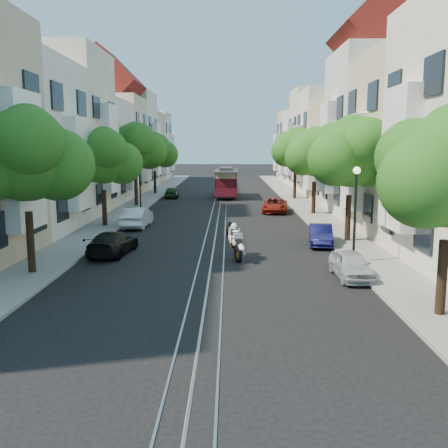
{
  "coord_description": "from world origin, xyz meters",
  "views": [
    {
      "loc": [
        0.79,
        -17.62,
        5.16
      ],
      "look_at": [
        0.55,
        5.76,
        1.5
      ],
      "focal_mm": 40.0,
      "sensor_mm": 36.0,
      "label": 1
    }
  ],
  "objects_px": {
    "lamp_east": "(356,200)",
    "lamp_west": "(140,175)",
    "tree_e_d": "(296,149)",
    "tree_w_a": "(27,157)",
    "sportbike_rider": "(235,239)",
    "parked_car_e_far": "(275,205)",
    "tree_w_c": "(136,147)",
    "parked_car_e_mid": "(321,235)",
    "parked_car_e_near": "(351,265)",
    "parked_car_w_far": "(172,192)",
    "tree_e_c": "(316,154)",
    "tree_w_d": "(155,151)",
    "parked_car_w_near": "(113,243)",
    "parked_car_w_mid": "(137,217)",
    "cable_car": "(226,181)",
    "tree_e_b": "(352,154)",
    "tree_w_b": "(103,158)"
  },
  "relations": [
    {
      "from": "tree_w_b",
      "to": "parked_car_w_far",
      "type": "xyz_separation_m",
      "value": [
        2.18,
        18.27,
        -3.85
      ]
    },
    {
      "from": "parked_car_e_near",
      "to": "parked_car_e_mid",
      "type": "xyz_separation_m",
      "value": [
        0.0,
        6.62,
        0.0
      ]
    },
    {
      "from": "tree_e_d",
      "to": "tree_w_c",
      "type": "relative_size",
      "value": 0.97
    },
    {
      "from": "tree_w_c",
      "to": "lamp_west",
      "type": "height_order",
      "value": "tree_w_c"
    },
    {
      "from": "parked_car_e_far",
      "to": "parked_car_e_mid",
      "type": "bearing_deg",
      "value": -77.17
    },
    {
      "from": "sportbike_rider",
      "to": "parked_car_e_far",
      "type": "relative_size",
      "value": 0.55
    },
    {
      "from": "tree_w_d",
      "to": "tree_e_c",
      "type": "bearing_deg",
      "value": -48.01
    },
    {
      "from": "tree_e_d",
      "to": "parked_car_w_far",
      "type": "height_order",
      "value": "tree_e_d"
    },
    {
      "from": "parked_car_e_far",
      "to": "lamp_west",
      "type": "bearing_deg",
      "value": -176.52
    },
    {
      "from": "tree_w_d",
      "to": "parked_car_e_near",
      "type": "xyz_separation_m",
      "value": [
        12.74,
        -34.44,
        -4.06
      ]
    },
    {
      "from": "tree_w_a",
      "to": "tree_w_d",
      "type": "bearing_deg",
      "value": 90.0
    },
    {
      "from": "parked_car_e_mid",
      "to": "parked_car_w_far",
      "type": "xyz_separation_m",
      "value": [
        -10.56,
        24.09,
        0.01
      ]
    },
    {
      "from": "parked_car_e_mid",
      "to": "parked_car_e_near",
      "type": "bearing_deg",
      "value": -82.68
    },
    {
      "from": "tree_e_b",
      "to": "parked_car_e_near",
      "type": "height_order",
      "value": "tree_e_b"
    },
    {
      "from": "tree_e_c",
      "to": "parked_car_e_mid",
      "type": "height_order",
      "value": "tree_e_c"
    },
    {
      "from": "tree_w_d",
      "to": "tree_e_d",
      "type": "bearing_deg",
      "value": -19.15
    },
    {
      "from": "parked_car_w_far",
      "to": "tree_e_c",
      "type": "bearing_deg",
      "value": 133.25
    },
    {
      "from": "cable_car",
      "to": "parked_car_w_far",
      "type": "distance_m",
      "value": 5.61
    },
    {
      "from": "tree_w_d",
      "to": "parked_car_e_mid",
      "type": "relative_size",
      "value": 1.98
    },
    {
      "from": "tree_w_c",
      "to": "parked_car_w_near",
      "type": "height_order",
      "value": "tree_w_c"
    },
    {
      "from": "parked_car_w_near",
      "to": "parked_car_w_far",
      "type": "height_order",
      "value": "parked_car_w_near"
    },
    {
      "from": "tree_w_a",
      "to": "tree_w_d",
      "type": "distance_m",
      "value": 34.0
    },
    {
      "from": "tree_e_c",
      "to": "cable_car",
      "type": "distance_m",
      "value": 14.85
    },
    {
      "from": "tree_w_b",
      "to": "parked_car_e_mid",
      "type": "height_order",
      "value": "tree_w_b"
    },
    {
      "from": "sportbike_rider",
      "to": "parked_car_e_far",
      "type": "distance_m",
      "value": 16.78
    },
    {
      "from": "parked_car_e_mid",
      "to": "tree_e_b",
      "type": "bearing_deg",
      "value": 33.73
    },
    {
      "from": "tree_e_c",
      "to": "tree_w_a",
      "type": "bearing_deg",
      "value": -128.66
    },
    {
      "from": "tree_w_a",
      "to": "parked_car_e_far",
      "type": "xyz_separation_m",
      "value": [
        11.54,
        19.26,
        -4.17
      ]
    },
    {
      "from": "parked_car_w_far",
      "to": "tree_w_b",
      "type": "bearing_deg",
      "value": 81.56
    },
    {
      "from": "tree_e_c",
      "to": "parked_car_w_mid",
      "type": "bearing_deg",
      "value": -153.9
    },
    {
      "from": "parked_car_w_mid",
      "to": "parked_car_w_far",
      "type": "bearing_deg",
      "value": -88.79
    },
    {
      "from": "tree_w_a",
      "to": "parked_car_e_far",
      "type": "relative_size",
      "value": 1.65
    },
    {
      "from": "tree_e_d",
      "to": "tree_w_a",
      "type": "relative_size",
      "value": 1.02
    },
    {
      "from": "tree_w_c",
      "to": "tree_e_c",
      "type": "bearing_deg",
      "value": -19.15
    },
    {
      "from": "tree_w_c",
      "to": "parked_car_e_mid",
      "type": "relative_size",
      "value": 2.15
    },
    {
      "from": "tree_w_c",
      "to": "parked_car_e_mid",
      "type": "xyz_separation_m",
      "value": [
        12.74,
        -16.82,
        -4.53
      ]
    },
    {
      "from": "sportbike_rider",
      "to": "parked_car_w_near",
      "type": "xyz_separation_m",
      "value": [
        -5.84,
        0.98,
        -0.38
      ]
    },
    {
      "from": "parked_car_w_far",
      "to": "lamp_east",
      "type": "bearing_deg",
      "value": 110.1
    },
    {
      "from": "cable_car",
      "to": "parked_car_w_far",
      "type": "bearing_deg",
      "value": -172.97
    },
    {
      "from": "tree_e_d",
      "to": "tree_w_b",
      "type": "bearing_deg",
      "value": -130.27
    },
    {
      "from": "tree_w_b",
      "to": "lamp_east",
      "type": "distance_m",
      "value": 16.81
    },
    {
      "from": "tree_e_b",
      "to": "tree_w_b",
      "type": "bearing_deg",
      "value": 160.85
    },
    {
      "from": "tree_w_c",
      "to": "sportbike_rider",
      "type": "height_order",
      "value": "tree_w_c"
    },
    {
      "from": "parked_car_w_near",
      "to": "parked_car_w_mid",
      "type": "bearing_deg",
      "value": -81.07
    },
    {
      "from": "parked_car_w_near",
      "to": "lamp_east",
      "type": "bearing_deg",
      "value": 177.58
    },
    {
      "from": "tree_e_d",
      "to": "tree_w_b",
      "type": "xyz_separation_m",
      "value": [
        -14.4,
        -17.0,
        -0.47
      ]
    },
    {
      "from": "tree_w_a",
      "to": "cable_car",
      "type": "relative_size",
      "value": 0.92
    },
    {
      "from": "parked_car_e_far",
      "to": "lamp_east",
      "type": "bearing_deg",
      "value": -76.12
    },
    {
      "from": "tree_e_b",
      "to": "parked_car_e_far",
      "type": "distance_m",
      "value": 13.26
    },
    {
      "from": "lamp_east",
      "to": "lamp_west",
      "type": "bearing_deg",
      "value": 124.99
    }
  ]
}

